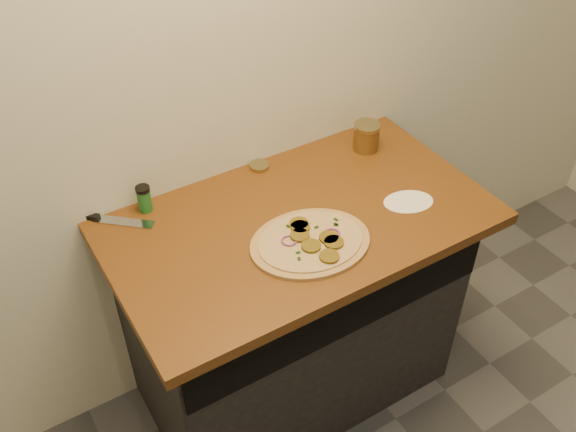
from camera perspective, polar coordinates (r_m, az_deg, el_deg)
cabinet at (r=2.35m, az=0.43°, el=-8.41°), size 1.10×0.60×0.86m
countertop at (r=2.02m, az=0.94°, el=-0.50°), size 1.20×0.70×0.04m
pizza at (r=1.91m, az=2.03°, el=-2.31°), size 0.41×0.41×0.02m
chefs_knife at (r=2.07m, az=-16.20°, el=-0.22°), size 0.23×0.21×0.02m
mason_jar_lid at (r=2.21m, az=-2.56°, el=4.46°), size 0.08×0.08×0.01m
salsa_jar at (r=2.29m, az=6.98°, el=7.03°), size 0.09×0.09×0.10m
spice_shaker at (r=2.05m, az=-12.66°, el=1.52°), size 0.04×0.04×0.09m
flour_spill at (r=2.10m, az=10.65°, el=1.26°), size 0.21×0.21×0.00m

